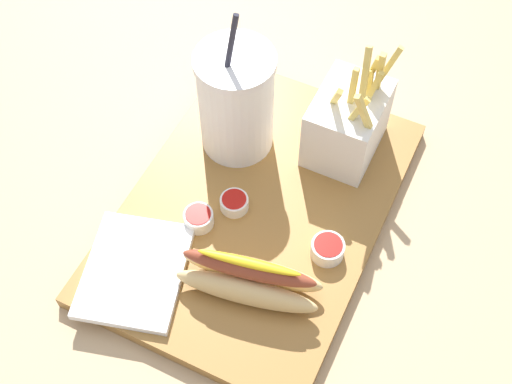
{
  "coord_description": "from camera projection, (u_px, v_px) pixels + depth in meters",
  "views": [
    {
      "loc": [
        0.41,
        0.2,
        0.73
      ],
      "look_at": [
        0.0,
        0.0,
        0.05
      ],
      "focal_mm": 47.96,
      "sensor_mm": 36.0,
      "label": 1
    }
  ],
  "objects": [
    {
      "name": "napkin_stack",
      "position": [
        135.0,
        271.0,
        0.79
      ],
      "size": [
        0.16,
        0.15,
        0.01
      ],
      "primitive_type": "cube",
      "rotation": [
        0.0,
        0.0,
        0.27
      ],
      "color": "white",
      "rests_on": "food_tray"
    },
    {
      "name": "ketchup_cup_3",
      "position": [
        199.0,
        218.0,
        0.82
      ],
      "size": [
        0.04,
        0.04,
        0.02
      ],
      "color": "white",
      "rests_on": "food_tray"
    },
    {
      "name": "ketchup_cup_1",
      "position": [
        328.0,
        249.0,
        0.8
      ],
      "size": [
        0.04,
        0.04,
        0.02
      ],
      "color": "white",
      "rests_on": "food_tray"
    },
    {
      "name": "soda_cup",
      "position": [
        236.0,
        102.0,
        0.84
      ],
      "size": [
        0.1,
        0.1,
        0.21
      ],
      "color": "white",
      "rests_on": "food_tray"
    },
    {
      "name": "hot_dog_1",
      "position": [
        249.0,
        278.0,
        0.76
      ],
      "size": [
        0.08,
        0.17,
        0.07
      ],
      "color": "#DBB775",
      "rests_on": "food_tray"
    },
    {
      "name": "ketchup_cup_2",
      "position": [
        234.0,
        202.0,
        0.84
      ],
      "size": [
        0.04,
        0.04,
        0.02
      ],
      "color": "white",
      "rests_on": "food_tray"
    },
    {
      "name": "food_tray",
      "position": [
        256.0,
        210.0,
        0.86
      ],
      "size": [
        0.43,
        0.3,
        0.02
      ],
      "primitive_type": "cube",
      "color": "olive",
      "rests_on": "ground_plane"
    },
    {
      "name": "fries_basket",
      "position": [
        348.0,
        122.0,
        0.86
      ],
      "size": [
        0.11,
        0.08,
        0.17
      ],
      "color": "white",
      "rests_on": "food_tray"
    },
    {
      "name": "ground_plane",
      "position": [
        256.0,
        218.0,
        0.87
      ],
      "size": [
        2.4,
        2.4,
        0.02
      ],
      "primitive_type": "cube",
      "color": "tan"
    }
  ]
}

